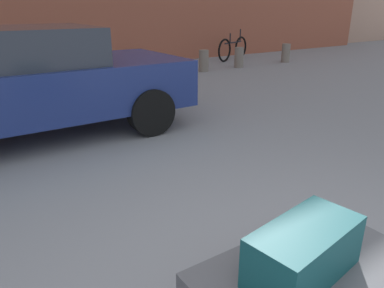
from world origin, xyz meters
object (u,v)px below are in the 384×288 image
duffel_bag_teal_stacked_top (304,251)px  bicycle_leaning (233,48)px  parked_car (16,81)px  bollard_kerb_near (155,65)px  bollard_kerb_far (239,57)px  luggage_cart (316,284)px  bollard_kerb_mid (204,61)px  bollard_corner (286,53)px

duffel_bag_teal_stacked_top → bicycle_leaning: bearing=44.1°
parked_car → bollard_kerb_near: (3.60, 3.02, -0.48)m
duffel_bag_teal_stacked_top → bicycle_leaning: (6.51, 8.45, -0.11)m
duffel_bag_teal_stacked_top → bollard_kerb_near: duffel_bag_teal_stacked_top is taller
duffel_bag_teal_stacked_top → bollard_kerb_far: duffel_bag_teal_stacked_top is taller
duffel_bag_teal_stacked_top → bollard_kerb_far: size_ratio=1.15×
bicycle_leaning → bollard_kerb_far: size_ratio=2.95×
luggage_cart → bollard_kerb_mid: (4.36, 7.21, 0.01)m
bicycle_leaning → bollard_kerb_near: (-3.57, -1.29, -0.09)m
luggage_cart → bollard_kerb_near: bearing=68.3°
bollard_kerb_far → luggage_cart: bearing=-127.9°
luggage_cart → bollard_kerb_far: size_ratio=2.21×
bollard_kerb_far → bollard_corner: (1.92, 0.00, 0.00)m
duffel_bag_teal_stacked_top → bollard_corner: 10.44m
bicycle_leaning → bollard_kerb_far: (-0.83, -1.29, -0.09)m
luggage_cart → bicycle_leaning: bicycle_leaning is taller
bollard_kerb_near → luggage_cart: bearing=-111.7°
luggage_cart → bicycle_leaning: 10.66m
duffel_bag_teal_stacked_top → parked_car: size_ratio=0.15×
bicycle_leaning → bollard_kerb_far: bearing=-123.0°
bicycle_leaning → duffel_bag_teal_stacked_top: bearing=-127.6°
bollard_kerb_far → parked_car: bearing=-154.5°
duffel_bag_teal_stacked_top → bollard_kerb_far: 9.14m
bollard_kerb_far → bicycle_leaning: bearing=57.0°
bicycle_leaning → bollard_kerb_mid: size_ratio=2.95×
parked_car → luggage_cart: bearing=-80.2°
parked_car → bollard_kerb_mid: bearing=30.6°
bicycle_leaning → bollard_kerb_near: bicycle_leaning is taller
luggage_cart → bollard_kerb_mid: 8.42m
parked_car → bollard_corner: (8.25, 3.02, -0.48)m
bicycle_leaning → bollard_kerb_far: 1.53m
bollard_kerb_mid → bollard_corner: bearing=0.0°
duffel_bag_teal_stacked_top → bollard_kerb_far: (5.68, 7.16, -0.20)m
duffel_bag_teal_stacked_top → bollard_kerb_mid: duffel_bag_teal_stacked_top is taller
bicycle_leaning → bollard_kerb_far: bicycle_leaning is taller
duffel_bag_teal_stacked_top → bicycle_leaning: size_ratio=0.39×
parked_car → bicycle_leaning: size_ratio=2.58×
luggage_cart → bollard_corner: bearing=43.8°
parked_car → duffel_bag_teal_stacked_top: bearing=-81.1°
luggage_cart → bollard_kerb_far: bollard_kerb_far is taller
bicycle_leaning → bollard_kerb_mid: bicycle_leaning is taller
bollard_kerb_mid → bollard_kerb_far: size_ratio=1.00×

